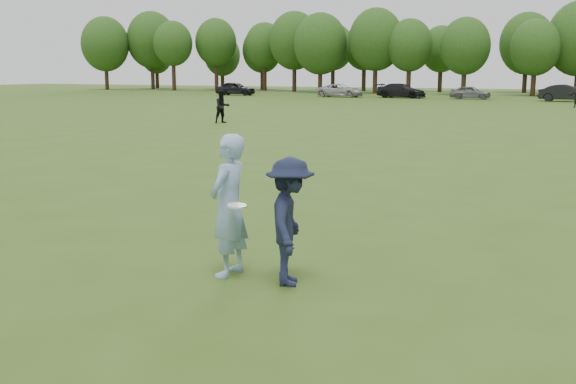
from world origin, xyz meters
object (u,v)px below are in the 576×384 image
at_px(player_far_a, 222,107).
at_px(car_e, 470,92).
at_px(defender, 290,221).
at_px(car_f, 566,93).
at_px(thrower, 229,206).
at_px(car_a, 236,89).
at_px(car_d, 401,91).
at_px(car_c, 341,91).

height_order(player_far_a, car_e, player_far_a).
height_order(defender, car_f, defender).
bearing_deg(player_far_a, thrower, -113.27).
xyz_separation_m(defender, car_a, (-33.93, 60.49, -0.12)).
xyz_separation_m(defender, car_d, (-14.67, 61.22, -0.15)).
distance_m(car_a, car_d, 19.27).
xyz_separation_m(player_far_a, car_c, (-6.12, 36.25, -0.22)).
distance_m(car_a, car_c, 12.69).
bearing_deg(thrower, car_c, -160.65).
bearing_deg(car_c, defender, -160.04).
distance_m(defender, car_e, 61.63).
relative_size(thrower, car_a, 0.46).
height_order(car_c, car_d, car_d).
distance_m(car_c, car_f, 22.59).
distance_m(player_far_a, car_e, 37.38).
bearing_deg(car_c, car_a, 92.08).
relative_size(car_c, car_d, 0.97).
bearing_deg(player_far_a, car_f, 11.60).
xyz_separation_m(thrower, car_f, (2.28, 59.50, -0.25)).
relative_size(car_a, car_f, 0.96).
xyz_separation_m(car_d, car_f, (15.98, -1.71, 0.03)).
distance_m(thrower, defender, 0.98).
distance_m(player_far_a, car_f, 38.63).
bearing_deg(thrower, car_f, 178.71).
bearing_deg(car_d, player_far_a, -173.18).
bearing_deg(thrower, defender, 89.96).
height_order(player_far_a, car_d, player_far_a).
height_order(car_a, car_d, car_a).
height_order(player_far_a, car_f, player_far_a).
bearing_deg(car_c, car_f, -92.57).
xyz_separation_m(car_c, car_f, (22.55, -1.29, 0.08)).
xyz_separation_m(defender, car_e, (-7.60, 61.16, -0.22)).
bearing_deg(car_d, car_f, -88.58).
bearing_deg(car_e, car_c, 89.85).
xyz_separation_m(thrower, car_c, (-20.27, 60.78, -0.34)).
relative_size(player_far_a, car_d, 0.35).
bearing_deg(car_a, defender, -158.02).
distance_m(defender, car_f, 59.53).
bearing_deg(thrower, car_e, -172.90).
height_order(thrower, car_a, thrower).
distance_m(thrower, car_a, 68.88).
bearing_deg(car_e, car_d, 87.87).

